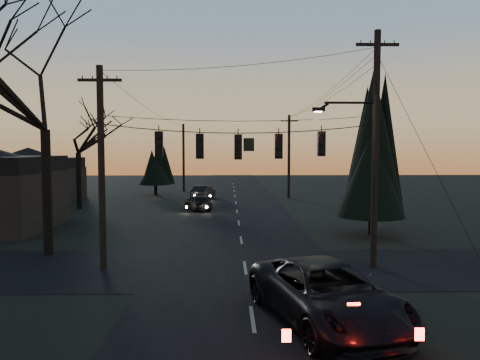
{
  "coord_description": "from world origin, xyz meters",
  "views": [
    {
      "loc": [
        -0.72,
        -9.6,
        5.08
      ],
      "look_at": [
        -0.27,
        8.2,
        3.88
      ],
      "focal_mm": 35.0,
      "sensor_mm": 36.0,
      "label": 1
    }
  ],
  "objects_px": {
    "utility_pole_right": "(373,267)",
    "suv_near": "(326,294)",
    "sedan_oncoming_b": "(204,192)",
    "utility_pole_far_r": "(289,198)",
    "bare_tree_left": "(44,78)",
    "utility_pole_left": "(103,269)",
    "utility_pole_far_l": "(184,191)",
    "evergreen_right": "(373,153)",
    "sedan_oncoming_a": "(198,203)"
  },
  "relations": [
    {
      "from": "utility_pole_right",
      "to": "utility_pole_left",
      "type": "distance_m",
      "value": 11.5
    },
    {
      "from": "evergreen_right",
      "to": "sedan_oncoming_a",
      "type": "bearing_deg",
      "value": 134.33
    },
    {
      "from": "utility_pole_far_l",
      "to": "utility_pole_far_r",
      "type": "bearing_deg",
      "value": -34.82
    },
    {
      "from": "suv_near",
      "to": "sedan_oncoming_a",
      "type": "bearing_deg",
      "value": 86.13
    },
    {
      "from": "utility_pole_far_r",
      "to": "sedan_oncoming_b",
      "type": "height_order",
      "value": "utility_pole_far_r"
    },
    {
      "from": "utility_pole_right",
      "to": "utility_pole_far_r",
      "type": "bearing_deg",
      "value": 90.0
    },
    {
      "from": "utility_pole_right",
      "to": "utility_pole_far_l",
      "type": "relative_size",
      "value": 1.25
    },
    {
      "from": "utility_pole_far_l",
      "to": "sedan_oncoming_a",
      "type": "relative_size",
      "value": 2.08
    },
    {
      "from": "suv_near",
      "to": "sedan_oncoming_b",
      "type": "relative_size",
      "value": 1.53
    },
    {
      "from": "suv_near",
      "to": "sedan_oncoming_b",
      "type": "xyz_separation_m",
      "value": [
        -5.32,
        33.77,
        -0.2
      ]
    },
    {
      "from": "evergreen_right",
      "to": "utility_pole_right",
      "type": "bearing_deg",
      "value": -106.47
    },
    {
      "from": "utility_pole_left",
      "to": "bare_tree_left",
      "type": "height_order",
      "value": "bare_tree_left"
    },
    {
      "from": "utility_pole_right",
      "to": "utility_pole_left",
      "type": "bearing_deg",
      "value": 180.0
    },
    {
      "from": "utility_pole_far_r",
      "to": "evergreen_right",
      "type": "distance_m",
      "value": 21.17
    },
    {
      "from": "suv_near",
      "to": "evergreen_right",
      "type": "bearing_deg",
      "value": 52.26
    },
    {
      "from": "bare_tree_left",
      "to": "utility_pole_far_r",
      "type": "bearing_deg",
      "value": 59.61
    },
    {
      "from": "utility_pole_far_l",
      "to": "suv_near",
      "type": "xyz_separation_m",
      "value": [
        8.12,
        -42.42,
        0.88
      ]
    },
    {
      "from": "utility_pole_right",
      "to": "sedan_oncoming_b",
      "type": "height_order",
      "value": "utility_pole_right"
    },
    {
      "from": "suv_near",
      "to": "sedan_oncoming_a",
      "type": "height_order",
      "value": "suv_near"
    },
    {
      "from": "utility_pole_far_r",
      "to": "bare_tree_left",
      "type": "height_order",
      "value": "bare_tree_left"
    },
    {
      "from": "utility_pole_far_l",
      "to": "sedan_oncoming_b",
      "type": "relative_size",
      "value": 1.94
    },
    {
      "from": "suv_near",
      "to": "sedan_oncoming_b",
      "type": "distance_m",
      "value": 34.19
    },
    {
      "from": "utility_pole_right",
      "to": "sedan_oncoming_b",
      "type": "xyz_separation_m",
      "value": [
        -8.7,
        27.35,
        0.68
      ]
    },
    {
      "from": "sedan_oncoming_b",
      "to": "suv_near",
      "type": "bearing_deg",
      "value": 112.79
    },
    {
      "from": "utility_pole_right",
      "to": "utility_pole_left",
      "type": "xyz_separation_m",
      "value": [
        -11.5,
        0.0,
        0.0
      ]
    },
    {
      "from": "utility_pole_far_l",
      "to": "suv_near",
      "type": "height_order",
      "value": "utility_pole_far_l"
    },
    {
      "from": "utility_pole_left",
      "to": "suv_near",
      "type": "height_order",
      "value": "utility_pole_left"
    },
    {
      "from": "utility_pole_right",
      "to": "utility_pole_far_l",
      "type": "bearing_deg",
      "value": 107.72
    },
    {
      "from": "utility_pole_right",
      "to": "sedan_oncoming_b",
      "type": "distance_m",
      "value": 28.71
    },
    {
      "from": "utility_pole_right",
      "to": "utility_pole_far_l",
      "type": "xyz_separation_m",
      "value": [
        -11.5,
        36.0,
        0.0
      ]
    },
    {
      "from": "utility_pole_left",
      "to": "utility_pole_far_l",
      "type": "relative_size",
      "value": 1.06
    },
    {
      "from": "utility_pole_far_r",
      "to": "evergreen_right",
      "type": "relative_size",
      "value": 1.01
    },
    {
      "from": "utility_pole_left",
      "to": "suv_near",
      "type": "relative_size",
      "value": 1.34
    },
    {
      "from": "utility_pole_far_r",
      "to": "utility_pole_far_l",
      "type": "bearing_deg",
      "value": 145.18
    },
    {
      "from": "sedan_oncoming_a",
      "to": "utility_pole_far_l",
      "type": "bearing_deg",
      "value": -99.46
    },
    {
      "from": "sedan_oncoming_b",
      "to": "sedan_oncoming_a",
      "type": "bearing_deg",
      "value": 103.85
    },
    {
      "from": "utility_pole_far_l",
      "to": "utility_pole_left",
      "type": "bearing_deg",
      "value": -90.0
    },
    {
      "from": "utility_pole_left",
      "to": "bare_tree_left",
      "type": "relative_size",
      "value": 0.71
    },
    {
      "from": "sedan_oncoming_b",
      "to": "evergreen_right",
      "type": "bearing_deg",
      "value": 132.67
    },
    {
      "from": "utility_pole_right",
      "to": "suv_near",
      "type": "relative_size",
      "value": 1.58
    },
    {
      "from": "utility_pole_far_r",
      "to": "utility_pole_far_l",
      "type": "relative_size",
      "value": 1.06
    },
    {
      "from": "utility_pole_far_r",
      "to": "sedan_oncoming_b",
      "type": "relative_size",
      "value": 2.06
    },
    {
      "from": "utility_pole_far_l",
      "to": "bare_tree_left",
      "type": "relative_size",
      "value": 0.67
    },
    {
      "from": "utility_pole_far_l",
      "to": "evergreen_right",
      "type": "bearing_deg",
      "value": -64.29
    },
    {
      "from": "utility_pole_right",
      "to": "utility_pole_far_r",
      "type": "height_order",
      "value": "utility_pole_right"
    },
    {
      "from": "evergreen_right",
      "to": "suv_near",
      "type": "xyz_separation_m",
      "value": [
        -5.6,
        -13.93,
        -3.93
      ]
    },
    {
      "from": "utility_pole_far_r",
      "to": "sedan_oncoming_b",
      "type": "xyz_separation_m",
      "value": [
        -8.7,
        -0.65,
        0.68
      ]
    },
    {
      "from": "bare_tree_left",
      "to": "sedan_oncoming_b",
      "type": "distance_m",
      "value": 26.52
    },
    {
      "from": "utility_pole_right",
      "to": "utility_pole_left",
      "type": "height_order",
      "value": "utility_pole_right"
    },
    {
      "from": "utility_pole_far_l",
      "to": "sedan_oncoming_b",
      "type": "bearing_deg",
      "value": -72.07
    }
  ]
}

